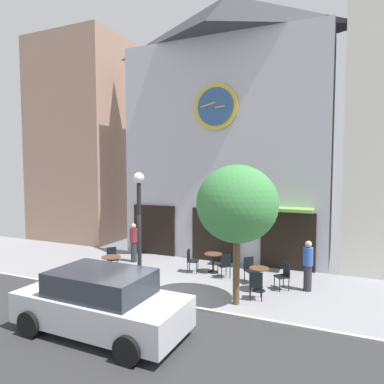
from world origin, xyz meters
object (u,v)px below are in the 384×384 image
(street_lamp, at_px, (139,230))
(pedestrian_maroon, at_px, (134,242))
(cafe_table_rightmost, at_px, (259,275))
(cafe_chair_facing_wall, at_px, (284,274))
(parked_car_silver, at_px, (101,302))
(cafe_chair_left_end, at_px, (250,268))
(pedestrian_blue, at_px, (308,265))
(cafe_chair_corner, at_px, (191,259))
(cafe_table_center_right, at_px, (111,262))
(cafe_chair_facing_street, at_px, (225,264))
(cafe_chair_mid_row, at_px, (256,283))
(cafe_chair_near_tree, at_px, (112,257))
(street_tree, at_px, (237,204))
(cafe_table_near_curb, at_px, (213,259))

(street_lamp, distance_m, pedestrian_maroon, 3.60)
(cafe_table_rightmost, distance_m, pedestrian_maroon, 5.91)
(cafe_table_rightmost, distance_m, cafe_chair_facing_wall, 0.86)
(cafe_table_rightmost, distance_m, parked_car_silver, 5.29)
(street_lamp, xyz_separation_m, cafe_chair_left_end, (3.24, 2.09, -1.46))
(pedestrian_blue, bearing_deg, cafe_chair_corner, 176.12)
(cafe_table_center_right, bearing_deg, cafe_chair_facing_street, 21.64)
(parked_car_silver, bearing_deg, street_lamp, 104.79)
(cafe_table_rightmost, xyz_separation_m, pedestrian_blue, (1.46, 0.67, 0.34))
(cafe_chair_facing_wall, height_order, cafe_chair_mid_row, same)
(cafe_chair_facing_street, relative_size, cafe_chair_near_tree, 1.00)
(street_lamp, relative_size, cafe_table_rightmost, 5.06)
(street_tree, relative_size, cafe_table_rightmost, 5.38)
(cafe_chair_corner, height_order, pedestrian_blue, pedestrian_blue)
(street_lamp, xyz_separation_m, street_tree, (3.33, 0.04, 1.01))
(cafe_chair_facing_wall, bearing_deg, cafe_chair_left_end, 169.33)
(street_tree, distance_m, cafe_chair_facing_wall, 3.26)
(cafe_chair_mid_row, bearing_deg, cafe_chair_near_tree, 172.27)
(cafe_chair_facing_street, relative_size, cafe_chair_mid_row, 1.00)
(cafe_chair_near_tree, height_order, cafe_chair_left_end, same)
(cafe_chair_facing_street, distance_m, cafe_chair_near_tree, 4.49)
(street_lamp, relative_size, cafe_chair_facing_wall, 4.34)
(street_tree, xyz_separation_m, cafe_chair_corner, (-2.50, 2.32, -2.46))
(street_tree, height_order, cafe_chair_near_tree, street_tree)
(cafe_table_near_curb, relative_size, cafe_chair_corner, 0.82)
(cafe_chair_left_end, distance_m, cafe_chair_mid_row, 1.63)
(pedestrian_blue, bearing_deg, cafe_table_center_right, -168.33)
(cafe_chair_mid_row, bearing_deg, cafe_table_rightmost, 96.27)
(cafe_chair_mid_row, bearing_deg, cafe_chair_corner, 148.81)
(cafe_chair_facing_wall, bearing_deg, street_lamp, -157.26)
(street_lamp, height_order, cafe_table_center_right, street_lamp)
(cafe_table_near_curb, height_order, parked_car_silver, parked_car_silver)
(street_lamp, height_order, cafe_chair_near_tree, street_lamp)
(cafe_chair_left_end, bearing_deg, cafe_table_near_curb, 159.57)
(cafe_table_center_right, relative_size, cafe_chair_facing_street, 0.85)
(cafe_table_rightmost, distance_m, cafe_chair_mid_row, 0.84)
(cafe_chair_facing_wall, height_order, pedestrian_maroon, pedestrian_maroon)
(parked_car_silver, bearing_deg, cafe_table_near_curb, 81.59)
(cafe_chair_facing_street, xyz_separation_m, cafe_chair_mid_row, (1.54, -1.65, 0.00))
(cafe_chair_near_tree, xyz_separation_m, parked_car_silver, (2.94, -4.38, 0.23))
(cafe_chair_facing_street, relative_size, cafe_chair_facing_wall, 1.00)
(cafe_chair_facing_wall, distance_m, cafe_chair_mid_row, 1.45)
(cafe_chair_near_tree, relative_size, cafe_chair_left_end, 1.00)
(cafe_chair_mid_row, bearing_deg, parked_car_silver, -130.19)
(cafe_chair_left_end, relative_size, parked_car_silver, 0.21)
(cafe_table_center_right, bearing_deg, cafe_chair_near_tree, 124.73)
(street_lamp, distance_m, cafe_chair_near_tree, 2.93)
(cafe_table_near_curb, distance_m, cafe_chair_mid_row, 3.04)
(pedestrian_maroon, relative_size, parked_car_silver, 0.39)
(street_tree, xyz_separation_m, cafe_table_near_curb, (-1.69, 2.64, -2.47))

